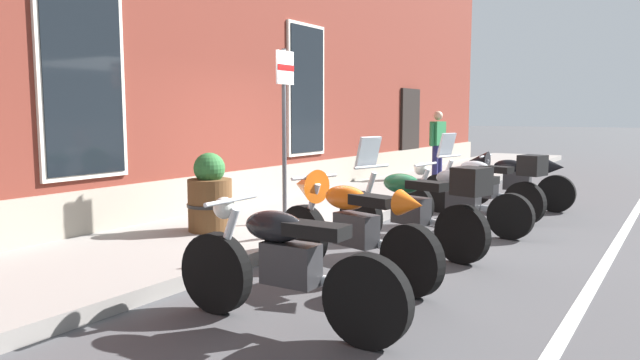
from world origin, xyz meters
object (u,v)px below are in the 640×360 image
object	(u,v)px
barrel_planter	(210,197)
pedestrian_striped_shirt	(438,141)
motorcycle_silver_touring	(487,184)
motorcycle_green_touring	(415,206)
motorcycle_grey_naked	(459,199)
motorcycle_orange_sport	(347,222)
motorcycle_black_sport	(510,178)
motorcycle_black_naked	(284,266)
parking_sign	(285,111)

from	to	relation	value
barrel_planter	pedestrian_striped_shirt	bearing A→B (deg)	-1.71
motorcycle_silver_touring	barrel_planter	size ratio (longest dim) A/B	2.11
motorcycle_green_touring	motorcycle_grey_naked	bearing A→B (deg)	-0.49
motorcycle_orange_sport	barrel_planter	xyz separation A→B (m)	(0.49, 2.31, 0.01)
motorcycle_green_touring	motorcycle_grey_naked	world-z (taller)	motorcycle_green_touring
barrel_planter	motorcycle_orange_sport	bearing A→B (deg)	-102.05
motorcycle_grey_naked	barrel_planter	world-z (taller)	barrel_planter
pedestrian_striped_shirt	barrel_planter	xyz separation A→B (m)	(-7.34, 0.22, -0.43)
motorcycle_green_touring	motorcycle_silver_touring	bearing A→B (deg)	-0.62
motorcycle_black_sport	motorcycle_black_naked	bearing A→B (deg)	-179.48
pedestrian_striped_shirt	barrel_planter	distance (m)	7.35
motorcycle_black_naked	barrel_planter	distance (m)	3.25
motorcycle_orange_sport	motorcycle_grey_naked	world-z (taller)	motorcycle_orange_sport
motorcycle_grey_naked	pedestrian_striped_shirt	xyz separation A→B (m)	(5.02, 2.26, 0.54)
motorcycle_orange_sport	parking_sign	size ratio (longest dim) A/B	0.90
pedestrian_striped_shirt	barrel_planter	size ratio (longest dim) A/B	1.55
motorcycle_green_touring	pedestrian_striped_shirt	size ratio (longest dim) A/B	1.38
motorcycle_orange_sport	barrel_planter	distance (m)	2.36
pedestrian_striped_shirt	motorcycle_silver_touring	bearing A→B (deg)	-148.90
motorcycle_green_touring	motorcycle_grey_naked	size ratio (longest dim) A/B	1.04
motorcycle_black_naked	motorcycle_silver_touring	size ratio (longest dim) A/B	0.98
parking_sign	motorcycle_orange_sport	bearing A→B (deg)	-128.46
motorcycle_silver_touring	pedestrian_striped_shirt	bearing A→B (deg)	31.10
parking_sign	barrel_planter	world-z (taller)	parking_sign
pedestrian_striped_shirt	parking_sign	bearing A→B (deg)	-177.39
motorcycle_silver_touring	motorcycle_black_sport	xyz separation A→B (m)	(1.27, -0.03, -0.01)
motorcycle_black_naked	motorcycle_grey_naked	world-z (taller)	motorcycle_black_naked
motorcycle_silver_touring	parking_sign	world-z (taller)	parking_sign
motorcycle_silver_touring	pedestrian_striped_shirt	size ratio (longest dim) A/B	1.37
motorcycle_orange_sport	motorcycle_silver_touring	bearing A→B (deg)	-2.73
motorcycle_grey_naked	motorcycle_black_sport	xyz separation A→B (m)	(2.51, -0.05, 0.07)
motorcycle_black_naked	barrel_planter	world-z (taller)	barrel_planter
motorcycle_black_naked	motorcycle_green_touring	world-z (taller)	motorcycle_green_touring
motorcycle_black_sport	barrel_planter	xyz separation A→B (m)	(-4.82, 2.53, 0.05)
motorcycle_orange_sport	pedestrian_striped_shirt	distance (m)	8.12
motorcycle_grey_naked	barrel_planter	size ratio (longest dim) A/B	2.05
motorcycle_black_naked	parking_sign	bearing A→B (deg)	35.72
motorcycle_green_touring	motorcycle_black_sport	world-z (taller)	motorcycle_green_touring
parking_sign	motorcycle_green_touring	bearing A→B (deg)	-92.74
motorcycle_grey_naked	motorcycle_black_sport	size ratio (longest dim) A/B	1.02
motorcycle_green_touring	motorcycle_silver_touring	distance (m)	2.72
motorcycle_grey_naked	pedestrian_striped_shirt	bearing A→B (deg)	24.27
motorcycle_silver_touring	motorcycle_black_sport	bearing A→B (deg)	-1.39
motorcycle_black_sport	motorcycle_orange_sport	bearing A→B (deg)	177.59
motorcycle_grey_naked	motorcycle_green_touring	bearing A→B (deg)	179.51
motorcycle_black_sport	pedestrian_striped_shirt	size ratio (longest dim) A/B	1.29
motorcycle_silver_touring	parking_sign	distance (m)	3.48
motorcycle_silver_touring	parking_sign	bearing A→B (deg)	142.80
motorcycle_orange_sport	motorcycle_green_touring	bearing A→B (deg)	-6.99
motorcycle_green_touring	motorcycle_orange_sport	bearing A→B (deg)	173.01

